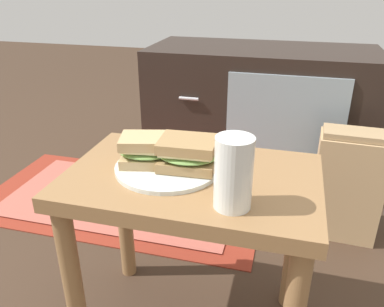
{
  "coord_description": "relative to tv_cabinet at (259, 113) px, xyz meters",
  "views": [
    {
      "loc": [
        0.19,
        -0.73,
        0.86
      ],
      "look_at": [
        0.0,
        0.0,
        0.51
      ],
      "focal_mm": 36.14,
      "sensor_mm": 36.0,
      "label": 1
    }
  ],
  "objects": [
    {
      "name": "side_table",
      "position": [
        -0.06,
        -0.95,
        0.08
      ],
      "size": [
        0.56,
        0.36,
        0.46
      ],
      "color": "olive",
      "rests_on": "ground"
    },
    {
      "name": "tv_cabinet",
      "position": [
        0.0,
        0.0,
        0.0
      ],
      "size": [
        0.96,
        0.46,
        0.58
      ],
      "color": "black",
      "rests_on": "ground"
    },
    {
      "name": "area_rug",
      "position": [
        -0.51,
        -0.41,
        -0.29
      ],
      "size": [
        1.15,
        0.61,
        0.01
      ],
      "color": "maroon",
      "rests_on": "ground"
    },
    {
      "name": "plate",
      "position": [
        -0.12,
        -0.94,
        0.17
      ],
      "size": [
        0.24,
        0.24,
        0.01
      ],
      "primitive_type": "cylinder",
      "color": "silver",
      "rests_on": "side_table"
    },
    {
      "name": "sandwich_front",
      "position": [
        -0.17,
        -0.94,
        0.21
      ],
      "size": [
        0.14,
        0.11,
        0.07
      ],
      "color": "tan",
      "rests_on": "plate"
    },
    {
      "name": "sandwich_back",
      "position": [
        -0.07,
        -0.94,
        0.21
      ],
      "size": [
        0.14,
        0.11,
        0.07
      ],
      "color": "#9E7A4C",
      "rests_on": "plate"
    },
    {
      "name": "beer_glass",
      "position": [
        0.05,
        -1.05,
        0.24
      ],
      "size": [
        0.07,
        0.07,
        0.14
      ],
      "color": "silver",
      "rests_on": "side_table"
    },
    {
      "name": "paper_bag",
      "position": [
        0.36,
        -0.41,
        -0.09
      ],
      "size": [
        0.23,
        0.14,
        0.4
      ],
      "color": "tan",
      "rests_on": "ground"
    }
  ]
}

